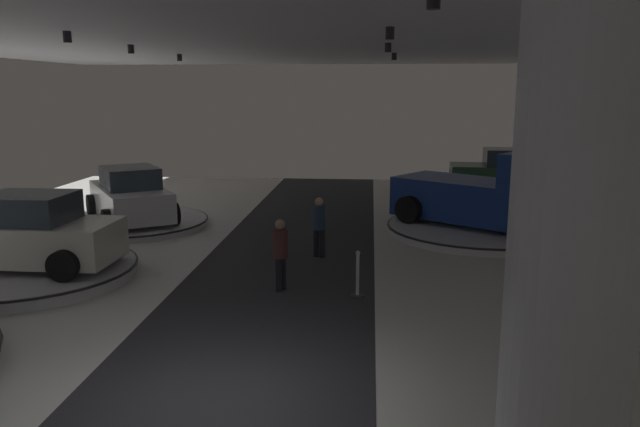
% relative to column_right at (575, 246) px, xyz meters
% --- Properties ---
extents(ground, '(24.00, 44.00, 0.06)m').
position_rel_column_right_xyz_m(ground, '(-4.16, 1.39, -2.77)').
color(ground, silver).
extents(column_right, '(1.34, 1.34, 5.50)m').
position_rel_column_right_xyz_m(column_right, '(0.00, 0.00, 0.00)').
color(column_right, silver).
rests_on(column_right, ground).
extents(display_platform_mid_left, '(4.95, 4.95, 0.30)m').
position_rel_column_right_xyz_m(display_platform_mid_left, '(-9.99, 6.74, -2.58)').
color(display_platform_mid_left, '#B7B7BC').
rests_on(display_platform_mid_left, ground).
extents(display_car_mid_left, '(4.26, 2.26, 1.71)m').
position_rel_column_right_xyz_m(display_car_mid_left, '(-9.96, 6.74, -1.68)').
color(display_car_mid_left, silver).
rests_on(display_car_mid_left, display_platform_mid_left).
extents(display_platform_deep_right, '(5.72, 5.72, 0.32)m').
position_rel_column_right_xyz_m(display_platform_deep_right, '(3.21, 18.29, -2.57)').
color(display_platform_deep_right, silver).
rests_on(display_platform_deep_right, ground).
extents(display_car_deep_right, '(4.33, 2.44, 1.71)m').
position_rel_column_right_xyz_m(display_car_deep_right, '(3.25, 18.29, -1.66)').
color(display_car_deep_right, '#2D5638').
rests_on(display_car_deep_right, display_platform_deep_right).
extents(display_platform_far_left, '(4.83, 4.83, 0.23)m').
position_rel_column_right_xyz_m(display_platform_far_left, '(-9.71, 12.30, -2.62)').
color(display_platform_far_left, silver).
rests_on(display_platform_far_left, ground).
extents(display_car_far_left, '(3.83, 4.49, 1.71)m').
position_rel_column_right_xyz_m(display_car_far_left, '(-9.69, 12.28, -1.76)').
color(display_car_far_left, silver).
rests_on(display_car_far_left, display_platform_far_left).
extents(display_platform_far_right, '(5.68, 5.68, 0.26)m').
position_rel_column_right_xyz_m(display_platform_far_right, '(1.28, 12.25, -2.60)').
color(display_platform_far_right, silver).
rests_on(display_platform_far_right, ground).
extents(pickup_truck_far_right, '(5.51, 4.85, 2.30)m').
position_rel_column_right_xyz_m(pickup_truck_far_right, '(1.54, 12.06, -1.55)').
color(pickup_truck_far_right, navy).
rests_on(pickup_truck_far_right, display_platform_far_right).
extents(visitor_walking_near, '(0.32, 0.32, 1.59)m').
position_rel_column_right_xyz_m(visitor_walking_near, '(-4.00, 6.41, -1.84)').
color(visitor_walking_near, black).
rests_on(visitor_walking_near, ground).
extents(visitor_walking_far, '(0.32, 0.32, 1.59)m').
position_rel_column_right_xyz_m(visitor_walking_far, '(-3.40, 9.17, -1.84)').
color(visitor_walking_far, black).
rests_on(visitor_walking_far, ground).
extents(stanchion_a, '(0.28, 0.28, 1.01)m').
position_rel_column_right_xyz_m(stanchion_a, '(-2.33, 6.15, -2.38)').
color(stanchion_a, '#333338').
rests_on(stanchion_a, ground).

